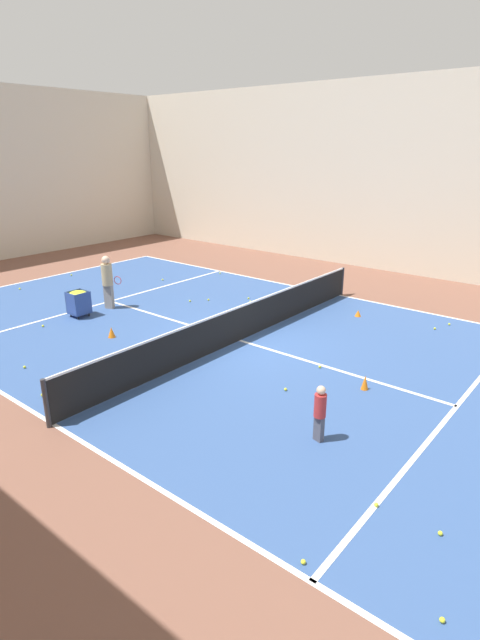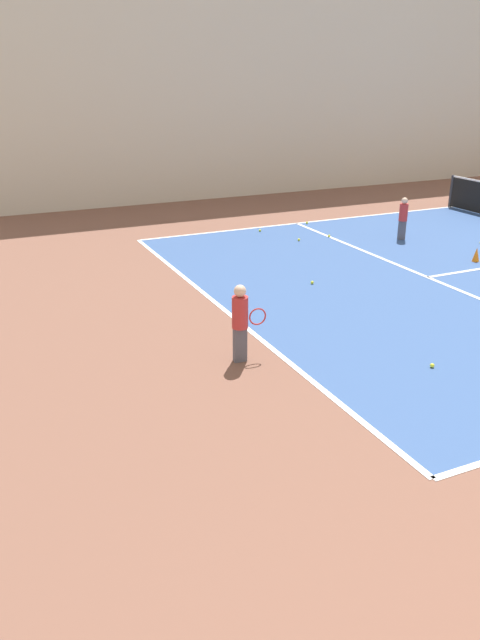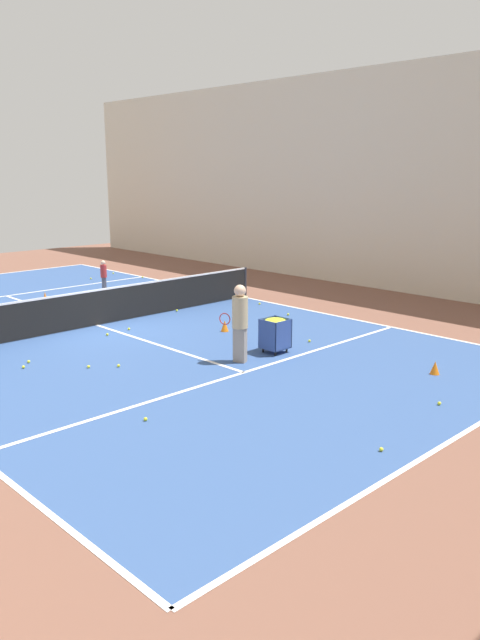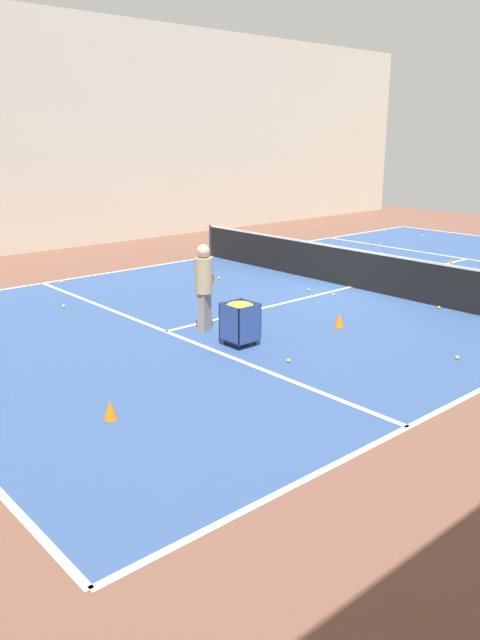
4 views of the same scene
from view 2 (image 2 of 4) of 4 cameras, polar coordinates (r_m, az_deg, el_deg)
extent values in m
cube|color=white|center=(11.91, -1.44, 0.94)|extent=(11.75, 0.10, 0.00)
cube|color=white|center=(22.62, 18.76, 9.77)|extent=(0.10, 21.83, 0.00)
cube|color=white|center=(14.46, 16.78, 3.76)|extent=(11.75, 0.10, 0.00)
cube|color=beige|center=(25.96, 12.23, 20.67)|extent=(0.15, 31.68, 7.97)
cylinder|color=#2D2D33|center=(22.60, 18.75, 11.11)|extent=(0.10, 0.10, 1.04)
cube|color=#4C4C56|center=(9.71, 0.00, -2.24)|extent=(0.14, 0.21, 0.57)
cylinder|color=#B22D2D|center=(9.51, 0.00, 0.70)|extent=(0.28, 0.28, 0.50)
sphere|color=beige|center=(9.39, 0.00, 2.68)|extent=(0.19, 0.19, 0.19)
torus|color=#B22D2D|center=(9.69, 1.62, 0.32)|extent=(0.05, 0.28, 0.28)
cube|color=#4C4C56|center=(17.62, 14.58, 7.96)|extent=(0.15, 0.20, 0.51)
cylinder|color=#B22D2D|center=(17.52, 14.73, 9.50)|extent=(0.27, 0.27, 0.46)
sphere|color=beige|center=(17.46, 14.82, 10.50)|extent=(0.17, 0.17, 0.17)
cone|color=orange|center=(16.04, 20.79, 5.62)|extent=(0.17, 0.17, 0.34)
sphere|color=yellow|center=(19.04, 6.14, 8.83)|extent=(0.07, 0.07, 0.07)
sphere|color=yellow|center=(17.02, 5.41, 7.33)|extent=(0.07, 0.07, 0.07)
sphere|color=yellow|center=(17.98, 1.83, 8.18)|extent=(0.07, 0.07, 0.07)
sphere|color=yellow|center=(17.53, 8.15, 7.62)|extent=(0.07, 0.07, 0.07)
sphere|color=yellow|center=(13.48, 6.62, 3.43)|extent=(0.07, 0.07, 0.07)
sphere|color=yellow|center=(10.04, 17.16, -3.99)|extent=(0.07, 0.07, 0.07)
camera|label=1|loc=(21.66, -6.65, 24.33)|focal=28.00mm
camera|label=3|loc=(30.60, 65.02, 9.72)|focal=35.00mm
camera|label=4|loc=(34.92, 31.11, 18.21)|focal=35.00mm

